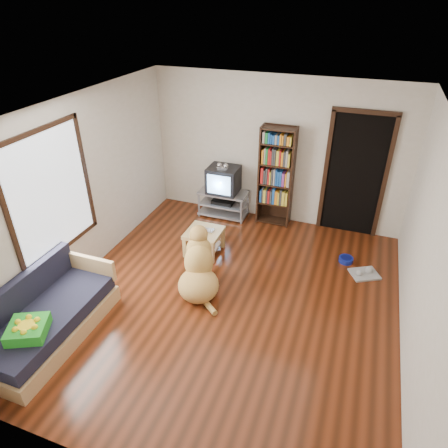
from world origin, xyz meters
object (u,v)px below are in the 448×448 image
(tv_stand, at_px, (223,202))
(bookshelf, at_px, (276,172))
(green_cushion, at_px, (28,329))
(grey_rag, at_px, (364,274))
(sofa, at_px, (47,319))
(dog, at_px, (199,269))
(laptop, at_px, (203,231))
(coffee_table, at_px, (204,237))
(dog_bowl, at_px, (346,260))
(crt_tv, at_px, (224,179))

(tv_stand, xyz_separation_m, bookshelf, (0.95, 0.09, 0.73))
(bookshelf, bearing_deg, green_cushion, -113.70)
(grey_rag, xyz_separation_m, sofa, (-3.63, -2.62, 0.25))
(sofa, bearing_deg, grey_rag, 35.79)
(green_cushion, relative_size, dog, 0.39)
(laptop, relative_size, coffee_table, 0.58)
(grey_rag, bearing_deg, green_cushion, -139.51)
(dog_bowl, height_order, crt_tv, crt_tv)
(tv_stand, bearing_deg, dog, -79.03)
(tv_stand, relative_size, sofa, 0.50)
(dog_bowl, xyz_separation_m, sofa, (-3.33, -2.87, 0.22))
(crt_tv, bearing_deg, tv_stand, -90.00)
(crt_tv, xyz_separation_m, coffee_table, (0.13, -1.30, -0.46))
(laptop, height_order, bookshelf, bookshelf)
(green_cushion, xyz_separation_m, coffee_table, (0.98, 2.73, -0.21))
(laptop, xyz_separation_m, sofa, (-1.11, -2.32, -0.15))
(grey_rag, height_order, sofa, sofa)
(laptop, distance_m, bookshelf, 1.73)
(laptop, distance_m, dog, 0.89)
(grey_rag, relative_size, tv_stand, 0.44)
(dog_bowl, bearing_deg, dog, -144.39)
(laptop, bearing_deg, bookshelf, 52.13)
(crt_tv, xyz_separation_m, sofa, (-0.97, -3.65, -0.48))
(crt_tv, height_order, dog, crt_tv)
(grey_rag, relative_size, coffee_table, 0.73)
(laptop, height_order, grey_rag, laptop)
(bookshelf, height_order, dog, bookshelf)
(grey_rag, bearing_deg, tv_stand, 159.10)
(tv_stand, height_order, sofa, sofa)
(green_cushion, distance_m, sofa, 0.46)
(grey_rag, bearing_deg, crt_tv, 158.68)
(laptop, xyz_separation_m, bookshelf, (0.82, 1.40, 0.59))
(tv_stand, distance_m, coffee_table, 1.28)
(green_cushion, bearing_deg, tv_stand, 52.25)
(green_cushion, bearing_deg, sofa, 82.44)
(green_cushion, xyz_separation_m, dog, (1.27, 1.85, -0.15))
(bookshelf, bearing_deg, grey_rag, -33.01)
(sofa, bearing_deg, laptop, 64.54)
(laptop, bearing_deg, green_cushion, -117.61)
(crt_tv, height_order, coffee_table, crt_tv)
(dog, bearing_deg, crt_tv, 100.86)
(crt_tv, distance_m, bookshelf, 0.99)
(laptop, relative_size, dog, 0.31)
(dog_bowl, height_order, dog, dog)
(green_cushion, height_order, bookshelf, bookshelf)
(sofa, relative_size, dog, 1.75)
(grey_rag, relative_size, dog, 0.39)
(laptop, xyz_separation_m, tv_stand, (-0.13, 1.31, -0.14))
(grey_rag, distance_m, coffee_table, 2.55)
(green_cushion, relative_size, grey_rag, 1.01)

